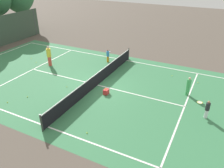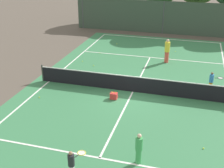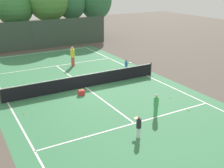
% 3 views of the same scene
% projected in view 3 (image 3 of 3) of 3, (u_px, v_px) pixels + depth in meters
% --- Properties ---
extents(ground_plane, '(80.00, 80.00, 0.00)m').
position_uv_depth(ground_plane, '(86.00, 87.00, 20.81)').
color(ground_plane, brown).
extents(court_surface, '(13.00, 25.00, 0.01)m').
position_uv_depth(court_surface, '(86.00, 87.00, 20.80)').
color(court_surface, '#387A4C').
rests_on(court_surface, ground_plane).
extents(tennis_net, '(11.90, 0.10, 1.10)m').
position_uv_depth(tennis_net, '(85.00, 81.00, 20.63)').
color(tennis_net, '#333833').
rests_on(tennis_net, ground_plane).
extents(perimeter_fence, '(18.00, 0.12, 3.20)m').
position_uv_depth(perimeter_fence, '(33.00, 35.00, 31.68)').
color(perimeter_fence, '#384C3D').
rests_on(perimeter_fence, ground_plane).
extents(tree_0, '(3.64, 3.28, 6.93)m').
position_uv_depth(tree_0, '(71.00, 2.00, 35.95)').
color(tree_0, brown).
rests_on(tree_0, ground_plane).
extents(tree_1, '(4.26, 4.26, 6.46)m').
position_uv_depth(tree_1, '(14.00, 8.00, 33.23)').
color(tree_1, brown).
rests_on(tree_1, ground_plane).
extents(tree_3, '(4.89, 4.89, 7.49)m').
position_uv_depth(tree_3, '(48.00, 1.00, 34.22)').
color(tree_3, brown).
rests_on(tree_3, ground_plane).
extents(tree_4, '(4.42, 3.60, 7.62)m').
position_uv_depth(tree_4, '(96.00, 0.00, 37.43)').
color(tree_4, brown).
rests_on(tree_4, ground_plane).
extents(player_0, '(0.84, 0.45, 1.18)m').
position_uv_depth(player_0, '(126.00, 66.00, 23.83)').
color(player_0, orange).
rests_on(player_0, ground_plane).
extents(player_1, '(0.57, 0.82, 1.16)m').
position_uv_depth(player_1, '(139.00, 126.00, 14.03)').
color(player_1, silver).
rests_on(player_1, ground_plane).
extents(player_2, '(0.29, 0.29, 1.36)m').
position_uv_depth(player_2, '(156.00, 105.00, 16.19)').
color(player_2, '#3FA559').
rests_on(player_2, ground_plane).
extents(player_3, '(0.38, 0.38, 1.78)m').
position_uv_depth(player_3, '(73.00, 56.00, 25.72)').
color(player_3, '#E54C3F').
rests_on(player_3, ground_plane).
extents(ball_crate, '(0.39, 0.30, 0.43)m').
position_uv_depth(ball_crate, '(81.00, 93.00, 19.37)').
color(ball_crate, red).
rests_on(ball_crate, ground_plane).
extents(tennis_ball_0, '(0.07, 0.07, 0.07)m').
position_uv_depth(tennis_ball_0, '(60.00, 83.00, 21.71)').
color(tennis_ball_0, '#CCE533').
rests_on(tennis_ball_0, ground_plane).
extents(tennis_ball_1, '(0.07, 0.07, 0.07)m').
position_uv_depth(tennis_ball_1, '(67.00, 58.00, 28.46)').
color(tennis_ball_1, '#CCE533').
rests_on(tennis_ball_1, ground_plane).
extents(tennis_ball_2, '(0.07, 0.07, 0.07)m').
position_uv_depth(tennis_ball_2, '(66.00, 62.00, 27.28)').
color(tennis_ball_2, '#CCE533').
rests_on(tennis_ball_2, ground_plane).
extents(tennis_ball_3, '(0.07, 0.07, 0.07)m').
position_uv_depth(tennis_ball_3, '(24.00, 114.00, 16.66)').
color(tennis_ball_3, '#CCE533').
rests_on(tennis_ball_3, ground_plane).
extents(tennis_ball_4, '(0.07, 0.07, 0.07)m').
position_uv_depth(tennis_ball_4, '(7.00, 82.00, 21.88)').
color(tennis_ball_4, '#CCE533').
rests_on(tennis_ball_4, ground_plane).
extents(tennis_ball_5, '(0.07, 0.07, 0.07)m').
position_uv_depth(tennis_ball_5, '(12.00, 64.00, 26.63)').
color(tennis_ball_5, '#CCE533').
rests_on(tennis_ball_5, ground_plane).
extents(tennis_ball_6, '(0.07, 0.07, 0.07)m').
position_uv_depth(tennis_ball_6, '(124.00, 75.00, 23.47)').
color(tennis_ball_6, '#CCE533').
rests_on(tennis_ball_6, ground_plane).
extents(tennis_ball_7, '(0.07, 0.07, 0.07)m').
position_uv_depth(tennis_ball_7, '(189.00, 110.00, 17.08)').
color(tennis_ball_7, '#CCE533').
rests_on(tennis_ball_7, ground_plane).
extents(tennis_ball_8, '(0.07, 0.07, 0.07)m').
position_uv_depth(tennis_ball_8, '(24.00, 82.00, 21.86)').
color(tennis_ball_8, '#CCE533').
rests_on(tennis_ball_8, ground_plane).
extents(tennis_ball_9, '(0.07, 0.07, 0.07)m').
position_uv_depth(tennis_ball_9, '(170.00, 98.00, 18.90)').
color(tennis_ball_9, '#CCE533').
rests_on(tennis_ball_9, ground_plane).
extents(tennis_ball_10, '(0.07, 0.07, 0.07)m').
position_uv_depth(tennis_ball_10, '(10.00, 73.00, 24.00)').
color(tennis_ball_10, '#CCE533').
rests_on(tennis_ball_10, ground_plane).
extents(tennis_ball_11, '(0.07, 0.07, 0.07)m').
position_uv_depth(tennis_ball_11, '(129.00, 69.00, 25.00)').
color(tennis_ball_11, '#CCE533').
rests_on(tennis_ball_11, ground_plane).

